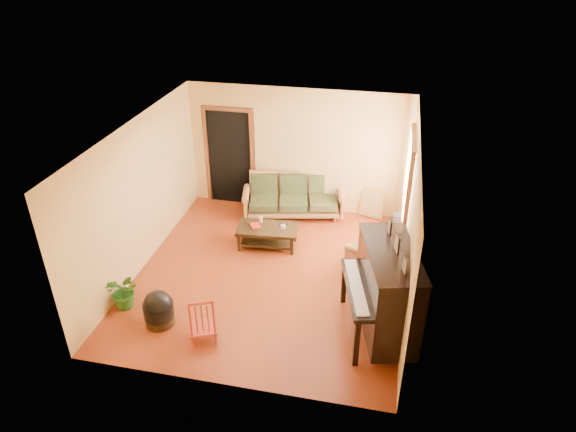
% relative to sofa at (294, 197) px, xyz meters
% --- Properties ---
extents(floor, '(5.00, 5.00, 0.00)m').
position_rel_sofa_xyz_m(floor, '(0.01, -2.15, -0.43)').
color(floor, '#621F0D').
rests_on(floor, ground).
extents(doorway, '(1.08, 0.16, 2.05)m').
position_rel_sofa_xyz_m(doorway, '(-1.44, 0.33, 0.59)').
color(doorway, black).
rests_on(doorway, floor).
extents(window, '(0.12, 1.36, 1.46)m').
position_rel_sofa_xyz_m(window, '(2.22, -0.85, 1.07)').
color(window, white).
rests_on(window, right_wall).
extents(sofa, '(2.16, 1.26, 0.87)m').
position_rel_sofa_xyz_m(sofa, '(0.00, 0.00, 0.00)').
color(sofa, '#925D35').
rests_on(sofa, floor).
extents(coffee_table, '(1.15, 0.69, 0.40)m').
position_rel_sofa_xyz_m(coffee_table, '(-0.24, -1.25, -0.23)').
color(coffee_table, black).
rests_on(coffee_table, floor).
extents(armchair, '(1.04, 1.06, 0.81)m').
position_rel_sofa_xyz_m(armchair, '(1.71, -1.49, -0.03)').
color(armchair, '#925D35').
rests_on(armchair, floor).
extents(piano, '(1.29, 1.77, 1.41)m').
position_rel_sofa_xyz_m(piano, '(2.02, -3.14, 0.27)').
color(piano, black).
rests_on(piano, floor).
extents(footstool, '(0.46, 0.46, 0.44)m').
position_rel_sofa_xyz_m(footstool, '(-1.32, -3.70, -0.22)').
color(footstool, black).
rests_on(footstool, floor).
extents(red_chair, '(0.51, 0.53, 0.81)m').
position_rel_sofa_xyz_m(red_chair, '(-0.55, -3.87, -0.03)').
color(red_chair, maroon).
rests_on(red_chair, floor).
extents(leaning_frame, '(0.51, 0.25, 0.67)m').
position_rel_sofa_xyz_m(leaning_frame, '(1.60, 0.26, -0.10)').
color(leaning_frame, '#B0823A').
rests_on(leaning_frame, floor).
extents(ceramic_crock, '(0.21, 0.21, 0.25)m').
position_rel_sofa_xyz_m(ceramic_crock, '(2.13, 0.02, -0.31)').
color(ceramic_crock, '#303E92').
rests_on(ceramic_crock, floor).
extents(potted_plant, '(0.67, 0.62, 0.60)m').
position_rel_sofa_xyz_m(potted_plant, '(-2.01, -3.45, -0.14)').
color(potted_plant, '#245D1A').
rests_on(potted_plant, floor).
extents(book, '(0.27, 0.28, 0.02)m').
position_rel_sofa_xyz_m(book, '(-0.54, -1.30, -0.02)').
color(book, maroon).
rests_on(book, coffee_table).
extents(candle, '(0.07, 0.07, 0.11)m').
position_rel_sofa_xyz_m(candle, '(-0.41, -1.09, 0.02)').
color(candle, silver).
rests_on(candle, coffee_table).
extents(glass_jar, '(0.11, 0.11, 0.06)m').
position_rel_sofa_xyz_m(glass_jar, '(0.05, -1.21, -0.00)').
color(glass_jar, silver).
rests_on(glass_jar, coffee_table).
extents(remote, '(0.17, 0.06, 0.02)m').
position_rel_sofa_xyz_m(remote, '(0.03, -1.08, -0.02)').
color(remote, black).
rests_on(remote, coffee_table).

